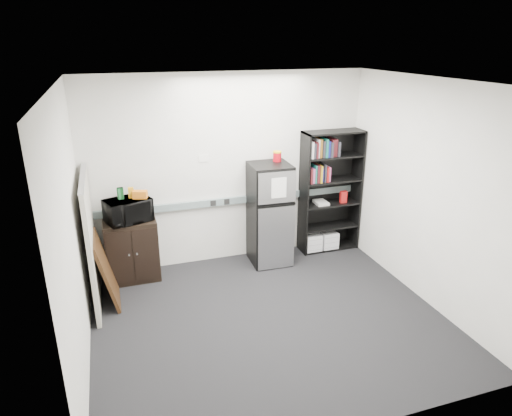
# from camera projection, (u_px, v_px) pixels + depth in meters

# --- Properties ---
(floor) EXTENTS (4.00, 4.00, 0.00)m
(floor) POSITION_uv_depth(u_px,v_px,m) (269.00, 319.00, 5.36)
(floor) COLOR black
(floor) RESTS_ON ground
(wall_back) EXTENTS (4.00, 0.02, 2.70)m
(wall_back) POSITION_uv_depth(u_px,v_px,m) (228.00, 170.00, 6.45)
(wall_back) COLOR silver
(wall_back) RESTS_ON floor
(wall_right) EXTENTS (0.02, 3.50, 2.70)m
(wall_right) POSITION_uv_depth(u_px,v_px,m) (427.00, 194.00, 5.48)
(wall_right) COLOR silver
(wall_right) RESTS_ON floor
(wall_left) EXTENTS (0.02, 3.50, 2.70)m
(wall_left) POSITION_uv_depth(u_px,v_px,m) (72.00, 236.00, 4.31)
(wall_left) COLOR silver
(wall_left) RESTS_ON floor
(ceiling) EXTENTS (4.00, 3.50, 0.02)m
(ceiling) POSITION_uv_depth(u_px,v_px,m) (272.00, 82.00, 4.42)
(ceiling) COLOR white
(ceiling) RESTS_ON wall_back
(electrical_raceway) EXTENTS (3.92, 0.05, 0.10)m
(electrical_raceway) POSITION_uv_depth(u_px,v_px,m) (230.00, 201.00, 6.58)
(electrical_raceway) COLOR slate
(electrical_raceway) RESTS_ON wall_back
(wall_note) EXTENTS (0.14, 0.00, 0.10)m
(wall_note) POSITION_uv_depth(u_px,v_px,m) (204.00, 158.00, 6.27)
(wall_note) COLOR white
(wall_note) RESTS_ON wall_back
(bookshelf) EXTENTS (0.90, 0.34, 1.85)m
(bookshelf) POSITION_uv_depth(u_px,v_px,m) (329.00, 189.00, 6.86)
(bookshelf) COLOR black
(bookshelf) RESTS_ON floor
(cubicle_partition) EXTENTS (0.06, 1.30, 1.62)m
(cubicle_partition) POSITION_uv_depth(u_px,v_px,m) (91.00, 241.00, 5.48)
(cubicle_partition) COLOR #A39F91
(cubicle_partition) RESTS_ON floor
(cabinet) EXTENTS (0.68, 0.46, 0.85)m
(cabinet) POSITION_uv_depth(u_px,v_px,m) (132.00, 250.00, 6.13)
(cabinet) COLOR black
(cabinet) RESTS_ON floor
(microwave) EXTENTS (0.65, 0.54, 0.31)m
(microwave) POSITION_uv_depth(u_px,v_px,m) (128.00, 210.00, 5.92)
(microwave) COLOR black
(microwave) RESTS_ON cabinet
(snack_box_a) EXTENTS (0.08, 0.07, 0.15)m
(snack_box_a) POSITION_uv_depth(u_px,v_px,m) (120.00, 193.00, 5.85)
(snack_box_a) COLOR #185729
(snack_box_a) RESTS_ON microwave
(snack_box_b) EXTENTS (0.07, 0.05, 0.15)m
(snack_box_b) POSITION_uv_depth(u_px,v_px,m) (121.00, 193.00, 5.85)
(snack_box_b) COLOR #0C3815
(snack_box_b) RESTS_ON microwave
(snack_box_c) EXTENTS (0.07, 0.05, 0.14)m
(snack_box_c) POSITION_uv_depth(u_px,v_px,m) (131.00, 193.00, 5.89)
(snack_box_c) COLOR orange
(snack_box_c) RESTS_ON microwave
(snack_bag) EXTENTS (0.20, 0.15, 0.10)m
(snack_bag) POSITION_uv_depth(u_px,v_px,m) (140.00, 195.00, 5.88)
(snack_bag) COLOR orange
(snack_bag) RESTS_ON microwave
(refrigerator) EXTENTS (0.57, 0.60, 1.48)m
(refrigerator) POSITION_uv_depth(u_px,v_px,m) (270.00, 214.00, 6.52)
(refrigerator) COLOR black
(refrigerator) RESTS_ON floor
(coffee_can) EXTENTS (0.12, 0.12, 0.16)m
(coffee_can) POSITION_uv_depth(u_px,v_px,m) (277.00, 155.00, 6.39)
(coffee_can) COLOR #AF0813
(coffee_can) RESTS_ON refrigerator
(framed_poster) EXTENTS (0.25, 0.70, 0.88)m
(framed_poster) POSITION_uv_depth(u_px,v_px,m) (106.00, 269.00, 5.59)
(framed_poster) COLOR black
(framed_poster) RESTS_ON floor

